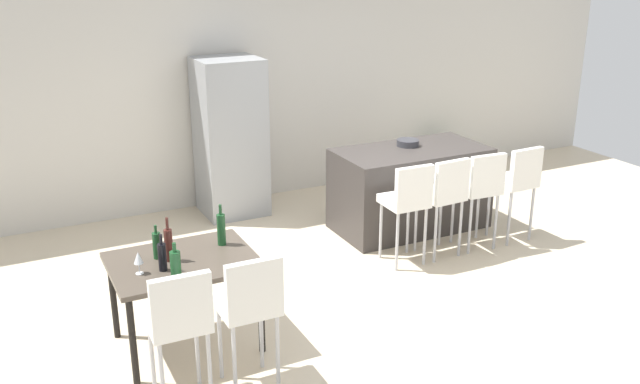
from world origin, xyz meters
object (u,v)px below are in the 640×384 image
fruit_bowl (408,143)px  potted_plant (449,154)px  bar_chair_middle (444,192)px  wine_bottle_right (162,257)px  wine_bottle_end (169,244)px  refrigerator (230,137)px  dining_table (183,269)px  dining_chair_near (179,318)px  bar_chair_far (517,179)px  wine_bottle_middle (176,264)px  wine_glass_left (138,258)px  bar_chair_right (480,185)px  wine_bottle_near (221,229)px  dining_chair_far (250,302)px  bar_chair_left (408,198)px  kitchen_island (410,188)px  wine_bottle_far (157,245)px

fruit_bowl → potted_plant: fruit_bowl is taller
bar_chair_middle → wine_bottle_right: bearing=-168.3°
wine_bottle_end → refrigerator: 2.99m
dining_table → wine_bottle_end: wine_bottle_end is taller
dining_chair_near → bar_chair_middle: bearing=22.7°
bar_chair_far → wine_bottle_middle: 3.96m
wine_bottle_end → wine_glass_left: (-0.26, -0.12, -0.01)m
bar_chair_right → wine_bottle_near: wine_bottle_near is taller
bar_chair_middle → wine_bottle_middle: bar_chair_middle is taller
dining_table → wine_bottle_near: 0.45m
dining_chair_far → wine_bottle_middle: 0.64m
dining_table → fruit_bowl: 3.32m
bar_chair_far → wine_glass_left: bar_chair_far is taller
wine_bottle_middle → refrigerator: 3.29m
bar_chair_left → wine_bottle_right: bar_chair_left is taller
bar_chair_middle → wine_bottle_end: bearing=-170.8°
bar_chair_far → refrigerator: bearing=138.4°
bar_chair_left → bar_chair_far: 1.38m
kitchen_island → dining_chair_far: dining_chair_far is taller
dining_chair_far → wine_bottle_middle: bearing=127.0°
bar_chair_middle → wine_bottle_far: size_ratio=3.87×
wine_bottle_end → wine_bottle_right: (-0.09, -0.15, -0.02)m
kitchen_island → wine_bottle_near: (-2.59, -1.17, 0.42)m
fruit_bowl → refrigerator: bearing=143.5°
bar_chair_left → bar_chair_middle: (0.43, 0.00, 0.00)m
bar_chair_far → dining_chair_near: bearing=-162.3°
dining_chair_near → wine_bottle_end: wine_bottle_end is taller
dining_table → wine_bottle_far: size_ratio=4.06×
bar_chair_left → wine_bottle_far: size_ratio=3.87×
wine_bottle_near → bar_chair_left: bearing=10.0°
refrigerator → potted_plant: refrigerator is taller
kitchen_island → dining_table: (-2.95, -1.31, 0.20)m
bar_chair_left → wine_bottle_near: wine_bottle_near is taller
bar_chair_right → wine_bottle_end: size_ratio=2.98×
dining_chair_far → potted_plant: 5.47m
wine_bottle_near → refrigerator: (0.96, 2.52, 0.04)m
dining_chair_far → wine_bottle_right: size_ratio=3.65×
potted_plant → kitchen_island: bearing=-138.9°
dining_chair_near → bar_chair_far: bearing=17.7°
bar_chair_right → potted_plant: 2.50m
bar_chair_far → wine_bottle_far: (-3.92, -0.38, 0.15)m
fruit_bowl → kitchen_island: bearing=-102.9°
dining_table → wine_bottle_right: size_ratio=3.83×
refrigerator → wine_bottle_near: bearing=-111.0°
wine_bottle_right → potted_plant: bearing=30.7°
wine_bottle_right → fruit_bowl: bearing=26.2°
refrigerator → dining_chair_far: bearing=-107.4°
dining_table → wine_bottle_far: 0.27m
kitchen_island → wine_glass_left: 3.61m
dining_chair_near → wine_bottle_right: 0.69m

